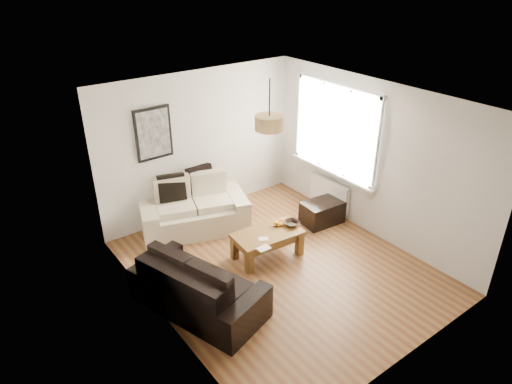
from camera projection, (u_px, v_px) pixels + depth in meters
floor at (279, 267)px, 7.02m from camera, size 4.50×4.50×0.00m
ceiling at (284, 101)px, 5.82m from camera, size 3.80×4.50×0.00m
wall_back at (200, 145)px, 8.02m from camera, size 3.80×0.04×2.60m
wall_front at (418, 271)px, 4.82m from camera, size 3.80×0.04×2.60m
wall_left at (157, 236)px, 5.41m from camera, size 0.04×4.50×2.60m
wall_right at (372, 160)px, 7.43m from camera, size 0.04×4.50×2.60m
window_bay at (336, 129)px, 7.84m from camera, size 0.14×1.90×1.60m
radiator at (329, 193)px, 8.38m from camera, size 0.10×0.90×0.52m
poster at (153, 134)px, 7.36m from camera, size 0.62×0.04×0.87m
pendant_shade at (269, 123)px, 6.20m from camera, size 0.40×0.40×0.20m
loveseat_cream at (193, 205)px, 7.84m from camera, size 1.99×1.48×0.88m
sofa_leather at (198, 284)px, 6.05m from camera, size 1.38×1.98×0.78m
coffee_table at (267, 244)px, 7.18m from camera, size 1.11×0.67×0.43m
ottoman at (322, 212)px, 8.11m from camera, size 0.75×0.52×0.41m
cushion_left at (172, 188)px, 7.69m from camera, size 0.48×0.27×0.46m
cushion_right at (200, 179)px, 7.99m from camera, size 0.46×0.15×0.46m
fruit_bowl at (291, 223)px, 7.27m from camera, size 0.25×0.25×0.06m
orange_a at (281, 224)px, 7.23m from camera, size 0.09×0.09×0.07m
orange_b at (282, 221)px, 7.32m from camera, size 0.09×0.09×0.08m
orange_c at (276, 224)px, 7.25m from camera, size 0.11×0.11×0.09m
papers at (264, 248)px, 6.70m from camera, size 0.20×0.14×0.01m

